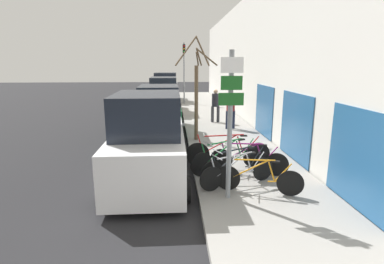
% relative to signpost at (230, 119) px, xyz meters
% --- Properties ---
extents(ground_plane, '(80.00, 80.00, 0.00)m').
position_rel_signpost_xyz_m(ground_plane, '(-1.65, 7.08, -1.95)').
color(ground_plane, black).
extents(sidewalk_curb, '(3.20, 32.00, 0.15)m').
position_rel_signpost_xyz_m(sidewalk_curb, '(0.95, 9.88, -1.87)').
color(sidewalk_curb, gray).
rests_on(sidewalk_curb, ground).
extents(building_facade, '(0.23, 32.00, 6.50)m').
position_rel_signpost_xyz_m(building_facade, '(2.69, 9.81, 1.28)').
color(building_facade, silver).
rests_on(building_facade, ground).
extents(signpost, '(0.53, 0.13, 3.24)m').
position_rel_signpost_xyz_m(signpost, '(0.00, 0.00, 0.00)').
color(signpost, gray).
rests_on(signpost, sidewalk_curb).
extents(bicycle_0, '(1.95, 0.71, 0.84)m').
position_rel_signpost_xyz_m(bicycle_0, '(0.74, 0.21, -1.43)').
color(bicycle_0, black).
rests_on(bicycle_0, sidewalk_curb).
extents(bicycle_1, '(1.98, 0.86, 0.83)m').
position_rel_signpost_xyz_m(bicycle_1, '(0.37, 0.66, -1.43)').
color(bicycle_1, black).
rests_on(bicycle_1, sidewalk_curb).
extents(bicycle_2, '(2.04, 0.90, 0.86)m').
position_rel_signpost_xyz_m(bicycle_2, '(0.45, 1.04, -1.42)').
color(bicycle_2, black).
rests_on(bicycle_2, sidewalk_curb).
extents(bicycle_3, '(2.03, 0.77, 0.88)m').
position_rel_signpost_xyz_m(bicycle_3, '(0.83, 1.49, -1.42)').
color(bicycle_3, black).
rests_on(bicycle_3, sidewalk_curb).
extents(bicycle_4, '(2.18, 1.01, 0.91)m').
position_rel_signpost_xyz_m(bicycle_4, '(0.31, 1.70, -1.40)').
color(bicycle_4, black).
rests_on(bicycle_4, sidewalk_curb).
extents(bicycle_5, '(2.48, 0.44, 0.97)m').
position_rel_signpost_xyz_m(bicycle_5, '(0.38, 2.15, -1.39)').
color(bicycle_5, black).
rests_on(bicycle_5, sidewalk_curb).
extents(parked_car_0, '(2.03, 4.32, 2.39)m').
position_rel_signpost_xyz_m(parked_car_0, '(-1.86, 1.42, -0.88)').
color(parked_car_0, silver).
rests_on(parked_car_0, ground).
extents(parked_car_1, '(2.07, 4.49, 2.20)m').
position_rel_signpost_xyz_m(parked_car_1, '(-1.83, 6.78, -0.94)').
color(parked_car_1, '#144728').
rests_on(parked_car_1, ground).
extents(parked_car_2, '(1.97, 4.49, 2.31)m').
position_rel_signpost_xyz_m(parked_car_2, '(-1.82, 12.63, -0.90)').
color(parked_car_2, gray).
rests_on(parked_car_2, ground).
extents(parked_car_3, '(2.17, 4.65, 2.42)m').
position_rel_signpost_xyz_m(parked_car_3, '(-1.82, 18.37, -0.84)').
color(parked_car_3, '#51565B').
rests_on(parked_car_3, ground).
extents(pedestrian_near, '(0.44, 0.38, 1.70)m').
position_rel_signpost_xyz_m(pedestrian_near, '(0.94, 8.95, -0.82)').
color(pedestrian_near, '#333338').
rests_on(pedestrian_near, sidewalk_curb).
extents(pedestrian_far, '(0.45, 0.39, 1.74)m').
position_rel_signpost_xyz_m(pedestrian_far, '(1.41, 7.31, -0.79)').
color(pedestrian_far, '#1E2338').
rests_on(pedestrian_far, sidewalk_curb).
extents(street_tree, '(1.69, 1.41, 3.98)m').
position_rel_signpost_xyz_m(street_tree, '(-0.31, 5.35, 0.08)').
color(street_tree, brown).
rests_on(street_tree, sidewalk_curb).
extents(traffic_light, '(0.20, 0.30, 4.50)m').
position_rel_signpost_xyz_m(traffic_light, '(-0.39, 16.85, 1.09)').
color(traffic_light, gray).
rests_on(traffic_light, sidewalk_curb).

